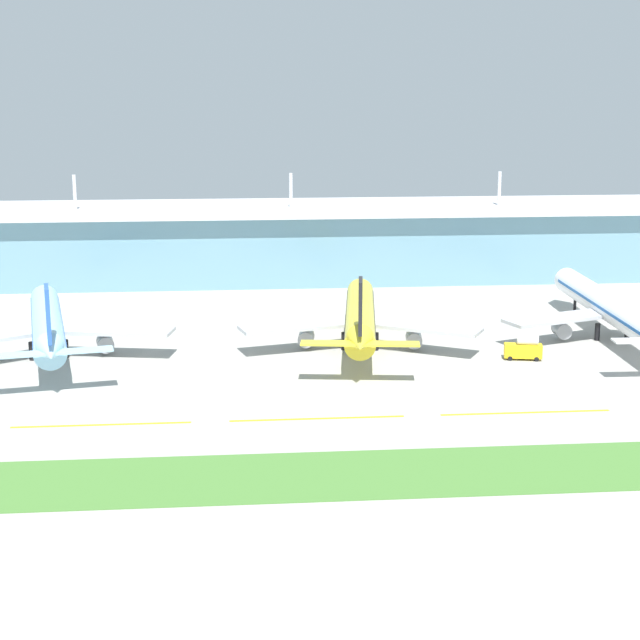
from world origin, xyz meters
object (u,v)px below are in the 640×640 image
Objects in this scene: airliner_far at (611,308)px; airliner_near at (47,325)px; fuel_truck at (524,348)px; airliner_middle at (360,317)px.

airliner_near is at bearing -177.66° from airliner_far.
airliner_near reaches higher than fuel_truck.
airliner_middle is (61.51, 1.36, -0.00)m from airliner_near.
airliner_near is at bearing 173.71° from fuel_truck.
airliner_far is (53.31, 3.33, 0.01)m from airliner_middle.
airliner_far is (114.83, 4.69, 0.01)m from airliner_near.
fuel_truck is at bearing -20.64° from airliner_middle.
airliner_middle reaches higher than fuel_truck.
airliner_middle is 53.42m from airliner_far.
airliner_middle is 0.84× the size of airliner_far.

